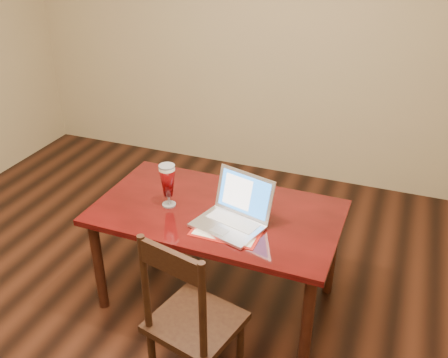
% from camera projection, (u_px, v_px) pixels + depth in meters
% --- Properties ---
extents(room_shell, '(4.51, 5.01, 2.71)m').
position_uv_depth(room_shell, '(80.00, 39.00, 1.90)').
color(room_shell, tan).
rests_on(room_shell, ground).
extents(dining_table, '(1.42, 0.81, 0.93)m').
position_uv_depth(dining_table, '(216.00, 220.00, 2.91)').
color(dining_table, '#500A0A').
rests_on(dining_table, ground).
extents(dining_chair, '(0.48, 0.47, 0.95)m').
position_uv_depth(dining_chair, '(191.00, 321.00, 2.40)').
color(dining_chair, black).
rests_on(dining_chair, ground).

